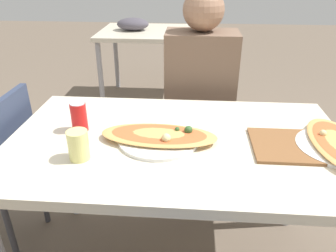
{
  "coord_description": "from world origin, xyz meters",
  "views": [
    {
      "loc": [
        0.05,
        -1.15,
        1.4
      ],
      "look_at": [
        -0.04,
        -0.0,
        0.81
      ],
      "focal_mm": 35.0,
      "sensor_mm": 36.0,
      "label": 1
    }
  ],
  "objects_px": {
    "person_seated": "(200,85)",
    "pizza_main": "(159,136)",
    "chair_far_seated": "(198,116)",
    "soda_can": "(79,117)",
    "drink_glass": "(78,145)",
    "dining_table": "(177,154)"
  },
  "relations": [
    {
      "from": "person_seated",
      "to": "pizza_main",
      "type": "distance_m",
      "value": 0.67
    },
    {
      "from": "chair_far_seated",
      "to": "pizza_main",
      "type": "height_order",
      "value": "chair_far_seated"
    },
    {
      "from": "soda_can",
      "to": "drink_glass",
      "type": "xyz_separation_m",
      "value": [
        0.07,
        -0.22,
        -0.01
      ]
    },
    {
      "from": "dining_table",
      "to": "soda_can",
      "type": "distance_m",
      "value": 0.44
    },
    {
      "from": "chair_far_seated",
      "to": "soda_can",
      "type": "xyz_separation_m",
      "value": [
        -0.51,
        -0.69,
        0.31
      ]
    },
    {
      "from": "pizza_main",
      "to": "drink_glass",
      "type": "bearing_deg",
      "value": -150.99
    },
    {
      "from": "dining_table",
      "to": "soda_can",
      "type": "relative_size",
      "value": 10.96
    },
    {
      "from": "dining_table",
      "to": "pizza_main",
      "type": "xyz_separation_m",
      "value": [
        -0.07,
        -0.02,
        0.09
      ]
    },
    {
      "from": "pizza_main",
      "to": "chair_far_seated",
      "type": "bearing_deg",
      "value": 77.3
    },
    {
      "from": "dining_table",
      "to": "drink_glass",
      "type": "xyz_separation_m",
      "value": [
        -0.35,
        -0.17,
        0.13
      ]
    },
    {
      "from": "person_seated",
      "to": "soda_can",
      "type": "height_order",
      "value": "person_seated"
    },
    {
      "from": "pizza_main",
      "to": "drink_glass",
      "type": "height_order",
      "value": "drink_glass"
    },
    {
      "from": "soda_can",
      "to": "chair_far_seated",
      "type": "bearing_deg",
      "value": 53.53
    },
    {
      "from": "drink_glass",
      "to": "chair_far_seated",
      "type": "bearing_deg",
      "value": 63.85
    },
    {
      "from": "drink_glass",
      "to": "dining_table",
      "type": "bearing_deg",
      "value": 26.2
    },
    {
      "from": "drink_glass",
      "to": "soda_can",
      "type": "bearing_deg",
      "value": 107.21
    },
    {
      "from": "dining_table",
      "to": "drink_glass",
      "type": "distance_m",
      "value": 0.41
    },
    {
      "from": "dining_table",
      "to": "pizza_main",
      "type": "height_order",
      "value": "pizza_main"
    },
    {
      "from": "pizza_main",
      "to": "soda_can",
      "type": "xyz_separation_m",
      "value": [
        -0.34,
        0.06,
        0.04
      ]
    },
    {
      "from": "dining_table",
      "to": "pizza_main",
      "type": "relative_size",
      "value": 2.88
    },
    {
      "from": "soda_can",
      "to": "dining_table",
      "type": "bearing_deg",
      "value": -6.23
    },
    {
      "from": "soda_can",
      "to": "pizza_main",
      "type": "bearing_deg",
      "value": -10.27
    }
  ]
}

